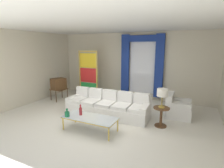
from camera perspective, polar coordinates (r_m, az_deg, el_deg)
ground_plane at (r=5.86m, az=-3.78°, el=-11.78°), size 16.00×16.00×0.00m
wall_rear at (r=8.22m, az=6.48°, el=5.90°), size 8.00×0.12×3.00m
wall_left at (r=8.25m, az=-24.70°, el=4.91°), size 0.12×7.00×3.00m
ceiling_slab at (r=6.11m, az=-0.37°, el=18.19°), size 8.00×7.60×0.04m
curtained_window at (r=7.89m, az=9.68°, el=7.32°), size 2.00×0.17×2.70m
couch_white_long at (r=6.26m, az=-1.27°, el=-7.18°), size 2.94×0.98×0.86m
coffee_table at (r=5.10m, az=-7.20°, el=-10.99°), size 1.55×0.65×0.41m
bottle_blue_decanter at (r=5.23m, az=-10.20°, el=-8.57°), size 0.08×0.08×0.32m
bottle_crystal_tall at (r=5.22m, az=-14.40°, el=-9.33°), size 0.13×0.13×0.25m
vintage_tv at (r=8.18m, az=-17.02°, el=-0.06°), size 0.67×0.72×1.35m
armchair_white at (r=6.46m, az=20.38°, el=-7.49°), size 0.83×0.83×0.80m
stained_glass_divider at (r=8.01m, az=-7.74°, el=2.52°), size 0.95×0.05×2.20m
peacock_figurine at (r=7.70m, az=-7.24°, el=-4.25°), size 0.44×0.60×0.50m
round_side_table at (r=5.54m, az=15.69°, el=-9.71°), size 0.48×0.48×0.59m
table_lamp_brass at (r=5.33m, az=16.10°, el=-2.97°), size 0.32×0.32×0.57m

